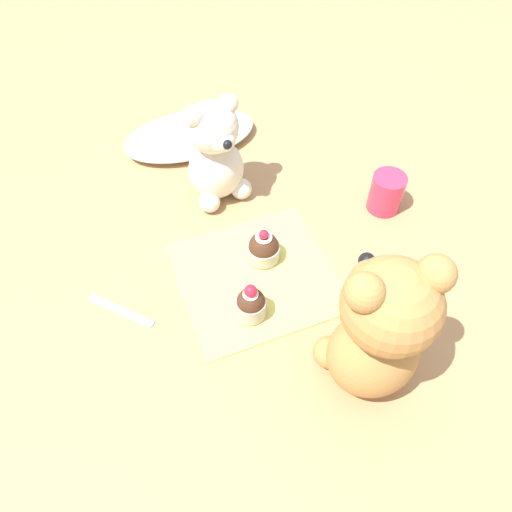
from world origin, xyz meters
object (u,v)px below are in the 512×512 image
object	(u,v)px
juice_glass	(386,193)
teaspoon	(120,310)
teddy_bear_tan	(380,330)
cupcake_near_cream_bear	(264,248)
cupcake_near_tan_bear	(251,303)
teddy_bear_cream	(216,154)

from	to	relation	value
juice_glass	teaspoon	size ratio (longest dim) A/B	0.61
teddy_bear_tan	juice_glass	distance (m)	0.35
juice_glass	cupcake_near_cream_bear	bearing A→B (deg)	-172.88
teaspoon	cupcake_near_tan_bear	bearing A→B (deg)	-156.13
teddy_bear_tan	juice_glass	size ratio (longest dim) A/B	3.50
juice_glass	cupcake_near_tan_bear	bearing A→B (deg)	-157.74
cupcake_near_tan_bear	teaspoon	size ratio (longest dim) A/B	0.59
teaspoon	teddy_bear_cream	bearing A→B (deg)	-92.95
cupcake_near_cream_bear	cupcake_near_tan_bear	xyz separation A→B (m)	(-0.06, -0.09, 0.00)
teddy_bear_tan	teaspoon	size ratio (longest dim) A/B	2.15
teddy_bear_cream	teddy_bear_tan	distance (m)	0.42
teddy_bear_tan	cupcake_near_cream_bear	bearing A→B (deg)	-72.39
cupcake_near_cream_bear	teaspoon	bearing A→B (deg)	-176.82
cupcake_near_cream_bear	teddy_bear_tan	bearing A→B (deg)	-77.58
cupcake_near_cream_bear	cupcake_near_tan_bear	bearing A→B (deg)	-121.97
teddy_bear_tan	teaspoon	xyz separation A→B (m)	(-0.30, 0.23, -0.12)
cupcake_near_cream_bear	juice_glass	size ratio (longest dim) A/B	0.89
cupcake_near_cream_bear	teddy_bear_cream	bearing A→B (deg)	96.42
teddy_bear_tan	cupcake_near_tan_bear	bearing A→B (deg)	-47.79
teddy_bear_cream	cupcake_near_cream_bear	bearing A→B (deg)	-92.65
teddy_bear_cream	cupcake_near_cream_bear	distance (m)	0.19
teaspoon	juice_glass	bearing A→B (deg)	-127.48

